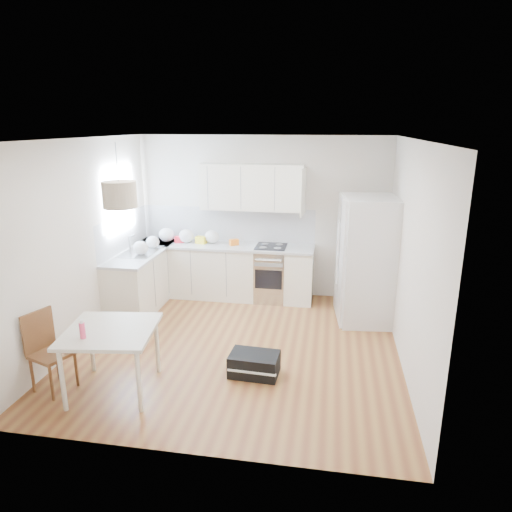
{
  "coord_description": "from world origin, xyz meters",
  "views": [
    {
      "loc": [
        1.16,
        -5.41,
        2.87
      ],
      "look_at": [
        0.18,
        0.4,
        1.16
      ],
      "focal_mm": 32.0,
      "sensor_mm": 36.0,
      "label": 1
    }
  ],
  "objects": [
    {
      "name": "grocery_bag_c",
      "position": [
        -0.82,
        1.86,
        1.03
      ],
      "size": [
        0.25,
        0.21,
        0.22
      ],
      "primitive_type": "ellipsoid",
      "color": "white",
      "rests_on": "counter_back"
    },
    {
      "name": "snack_orange",
      "position": [
        -0.43,
        1.8,
        0.97
      ],
      "size": [
        0.17,
        0.16,
        0.1
      ],
      "primitive_type": "cube",
      "rotation": [
        0.0,
        0.0,
        0.6
      ],
      "color": "orange",
      "rests_on": "counter_back"
    },
    {
      "name": "wall_left",
      "position": [
        -2.1,
        0.0,
        1.35
      ],
      "size": [
        0.0,
        4.2,
        4.2
      ],
      "primitive_type": "plane",
      "rotation": [
        1.57,
        0.0,
        1.57
      ],
      "color": "beige",
      "rests_on": "floor"
    },
    {
      "name": "counter_back",
      "position": [
        -0.6,
        1.8,
        0.9
      ],
      "size": [
        3.02,
        0.64,
        0.04
      ],
      "primitive_type": "cube",
      "color": "#B8BBBD",
      "rests_on": "cabinets_back"
    },
    {
      "name": "cabinets_back",
      "position": [
        -0.6,
        1.8,
        0.44
      ],
      "size": [
        3.0,
        0.6,
        0.88
      ],
      "primitive_type": "cube",
      "color": "white",
      "rests_on": "floor"
    },
    {
      "name": "sink",
      "position": [
        -1.8,
        1.15,
        0.92
      ],
      "size": [
        0.5,
        0.8,
        0.16
      ],
      "primitive_type": null,
      "color": "#B7B9BB",
      "rests_on": "counter_left"
    },
    {
      "name": "window_glassblock",
      "position": [
        -2.09,
        1.15,
        1.75
      ],
      "size": [
        0.02,
        1.0,
        1.0
      ],
      "primitive_type": "cube",
      "color": "#BFE0F9",
      "rests_on": "wall_left"
    },
    {
      "name": "wall_right",
      "position": [
        2.1,
        0.0,
        1.35
      ],
      "size": [
        0.0,
        4.2,
        4.2
      ],
      "primitive_type": "plane",
      "rotation": [
        1.57,
        0.0,
        -1.57
      ],
      "color": "beige",
      "rests_on": "floor"
    },
    {
      "name": "pendant_lamp",
      "position": [
        -0.97,
        -1.09,
        2.18
      ],
      "size": [
        0.37,
        0.37,
        0.27
      ],
      "primitive_type": "cylinder",
      "rotation": [
        0.0,
        0.0,
        -0.09
      ],
      "color": "beige",
      "rests_on": "ceiling"
    },
    {
      "name": "snack_yellow",
      "position": [
        -1.0,
        1.82,
        0.98
      ],
      "size": [
        0.19,
        0.15,
        0.12
      ],
      "primitive_type": "cube",
      "rotation": [
        0.0,
        0.0,
        -0.22
      ],
      "color": "yellow",
      "rests_on": "counter_back"
    },
    {
      "name": "cabinets_left",
      "position": [
        -1.8,
        1.2,
        0.44
      ],
      "size": [
        0.6,
        1.8,
        0.88
      ],
      "primitive_type": "cube",
      "color": "white",
      "rests_on": "floor"
    },
    {
      "name": "backsplash_left",
      "position": [
        -2.09,
        1.2,
        1.21
      ],
      "size": [
        0.01,
        1.8,
        0.58
      ],
      "primitive_type": "cube",
      "color": "silver",
      "rests_on": "wall_left"
    },
    {
      "name": "gym_bag",
      "position": [
        0.34,
        -0.65,
        0.13
      ],
      "size": [
        0.59,
        0.41,
        0.26
      ],
      "primitive_type": "cube",
      "rotation": [
        0.0,
        0.0,
        -0.06
      ],
      "color": "black",
      "rests_on": "floor"
    },
    {
      "name": "upper_cabinets",
      "position": [
        -0.15,
        1.94,
        1.88
      ],
      "size": [
        1.7,
        0.32,
        0.75
      ],
      "primitive_type": "cube",
      "color": "white",
      "rests_on": "wall_back"
    },
    {
      "name": "wall_back",
      "position": [
        0.0,
        2.1,
        1.35
      ],
      "size": [
        4.2,
        0.0,
        4.2
      ],
      "primitive_type": "plane",
      "rotation": [
        1.57,
        0.0,
        0.0
      ],
      "color": "beige",
      "rests_on": "floor"
    },
    {
      "name": "refrigerator",
      "position": [
        1.72,
        1.24,
        0.94
      ],
      "size": [
        0.98,
        1.02,
        1.87
      ],
      "primitive_type": null,
      "rotation": [
        0.0,
        0.0,
        0.1
      ],
      "color": "white",
      "rests_on": "floor"
    },
    {
      "name": "grocery_bag_a",
      "position": [
        -1.61,
        1.83,
        1.04
      ],
      "size": [
        0.27,
        0.23,
        0.24
      ],
      "primitive_type": "ellipsoid",
      "color": "white",
      "rests_on": "counter_back"
    },
    {
      "name": "backsplash_back",
      "position": [
        -0.6,
        2.09,
        1.21
      ],
      "size": [
        3.0,
        0.01,
        0.58
      ],
      "primitive_type": "cube",
      "color": "silver",
      "rests_on": "wall_back"
    },
    {
      "name": "drink_bottle",
      "position": [
        -1.31,
        -1.48,
        0.84
      ],
      "size": [
        0.07,
        0.07,
        0.2
      ],
      "primitive_type": "cylinder",
      "rotation": [
        0.0,
        0.0,
        0.16
      ],
      "color": "#F2436E",
      "rests_on": "dining_table"
    },
    {
      "name": "range_oven",
      "position": [
        0.2,
        1.8,
        0.44
      ],
      "size": [
        0.5,
        0.61,
        0.88
      ],
      "primitive_type": null,
      "color": "#B7B9BB",
      "rests_on": "floor"
    },
    {
      "name": "grocery_bag_b",
      "position": [
        -1.26,
        1.83,
        1.04
      ],
      "size": [
        0.26,
        0.22,
        0.23
      ],
      "primitive_type": "ellipsoid",
      "color": "white",
      "rests_on": "counter_back"
    },
    {
      "name": "grocery_bag_e",
      "position": [
        -1.73,
        1.0,
        1.03
      ],
      "size": [
        0.24,
        0.2,
        0.22
      ],
      "primitive_type": "ellipsoid",
      "color": "white",
      "rests_on": "counter_left"
    },
    {
      "name": "floor",
      "position": [
        0.0,
        0.0,
        0.0
      ],
      "size": [
        4.2,
        4.2,
        0.0
      ],
      "primitive_type": "plane",
      "color": "brown",
      "rests_on": "ground"
    },
    {
      "name": "counter_left",
      "position": [
        -1.8,
        1.2,
        0.9
      ],
      "size": [
        0.64,
        1.82,
        0.04
      ],
      "primitive_type": "cube",
      "color": "#B8BBBD",
      "rests_on": "cabinets_left"
    },
    {
      "name": "dining_table",
      "position": [
        -1.14,
        -1.23,
        0.66
      ],
      "size": [
        1.06,
        1.06,
        0.74
      ],
      "rotation": [
        0.0,
        0.0,
        0.14
      ],
      "color": "beige",
      "rests_on": "floor"
    },
    {
      "name": "snack_red",
      "position": [
        -1.39,
        1.81,
        0.97
      ],
      "size": [
        0.18,
        0.15,
        0.11
      ],
      "primitive_type": "cube",
      "rotation": [
        0.0,
        0.0,
        0.37
      ],
      "color": "red",
      "rests_on": "counter_back"
    },
    {
      "name": "grocery_bag_d",
      "position": [
        -1.7,
        1.41,
        1.02
      ],
      "size": [
        0.22,
        0.19,
        0.2
      ],
      "primitive_type": "ellipsoid",
      "color": "white",
      "rests_on": "counter_back"
    },
    {
      "name": "dining_chair",
      "position": [
        -1.81,
        -1.33,
        0.45
      ],
      "size": [
        0.49,
        0.49,
        0.9
      ],
      "primitive_type": null,
      "rotation": [
        0.0,
        0.0,
        -0.35
      ],
      "color": "#4F2F17",
      "rests_on": "floor"
    },
    {
      "name": "ceiling",
      "position": [
        0.0,
        0.0,
        2.7
      ],
      "size": [
        4.2,
        4.2,
        0.0
      ],
      "primitive_type": "plane",
      "rotation": [
        3.14,
        0.0,
        0.0
      ],
      "color": "white",
      "rests_on": "wall_back"
    }
  ]
}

